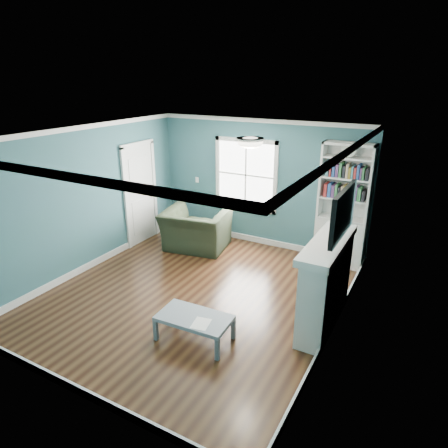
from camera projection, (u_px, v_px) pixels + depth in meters
The scene contains 13 objects.
floor at pixel (195, 294), 6.58m from camera, with size 5.00×5.00×0.00m, color black.
room_walls at pixel (192, 203), 6.02m from camera, with size 5.00×5.00×5.00m.
trim at pixel (193, 224), 6.14m from camera, with size 4.50×5.00×2.60m.
window at pixel (246, 175), 8.24m from camera, with size 1.40×0.06×1.50m.
bookshelf at pixel (342, 218), 7.34m from camera, with size 0.90×0.35×2.31m.
fireplace at pixel (326, 285), 5.58m from camera, with size 0.44×1.58×1.30m.
tv at pixel (343, 213), 5.14m from camera, with size 0.06×1.10×0.65m, color black.
door at pixel (140, 193), 8.35m from camera, with size 0.12×0.98×2.17m.
ceiling_fixture at pixel (250, 142), 5.36m from camera, with size 0.38×0.38×0.15m.
light_switch at pixel (197, 180), 8.87m from camera, with size 0.08×0.01×0.12m, color white.
recliner at pixel (196, 223), 8.14m from camera, with size 1.26×0.82×1.10m, color #232D1C.
coffee_table at pixel (194, 319), 5.36m from camera, with size 1.01×0.59×0.36m.
paper_sheet at pixel (201, 324), 5.18m from camera, with size 0.21×0.27×0.00m, color white.
Camera 1 is at (3.20, -4.81, 3.40)m, focal length 32.00 mm.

